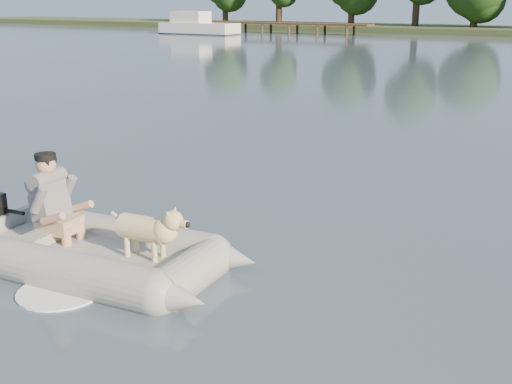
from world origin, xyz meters
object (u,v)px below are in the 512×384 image
Objects in this scene: dock at (284,28)px; man at (50,196)px; cabin_cruiser at (199,23)px; dinghy at (95,220)px; dog at (144,233)px.

man reaches higher than dock.
dock is 8.46m from cabin_cruiser.
dinghy reaches higher than dog.
dock is 18.06× the size of dog.
man is 1.47m from dog.
man is (-0.75, -0.01, 0.19)m from dinghy.
dinghy reaches higher than dock.
man is at bearing 180.00° from dog.
cabin_cruiser reaches higher than dog.
man is at bearing 175.76° from dinghy.
man is (24.45, -52.10, 0.31)m from dock.
cabin_cruiser is at bearing 120.02° from dog.
dock is 15.63× the size of man.
cabin_cruiser is (-30.61, 46.34, 0.24)m from man.
dog is at bearing -54.68° from cabin_cruiser.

